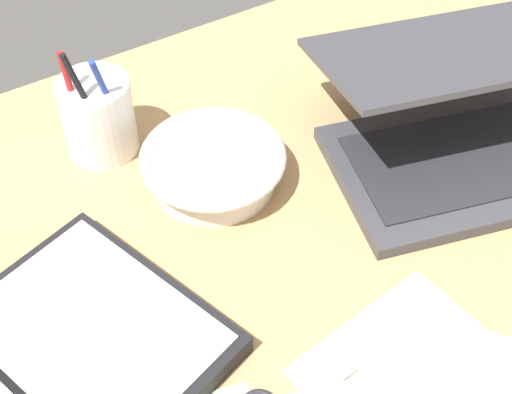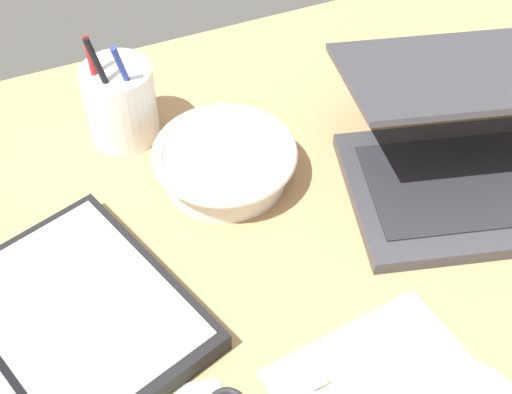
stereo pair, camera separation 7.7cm
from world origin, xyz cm
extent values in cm
cube|color=tan|center=(0.00, 0.00, 1.00)|extent=(140.00, 100.00, 2.00)
cube|color=#38383D|center=(26.98, 4.49, 2.90)|extent=(39.45, 29.82, 1.80)
cube|color=#232328|center=(26.98, 4.49, 3.92)|extent=(33.83, 22.93, 0.24)
cube|color=#38383D|center=(29.14, 12.50, 14.24)|extent=(39.36, 29.46, 5.61)
cube|color=silver|center=(29.02, 12.05, 14.13)|extent=(36.07, 26.61, 4.66)
cylinder|color=silver|center=(-2.34, 19.20, 4.16)|extent=(15.15, 15.15, 4.32)
torus|color=silver|center=(-2.34, 19.20, 6.32)|extent=(17.83, 17.83, 1.43)
cylinder|color=white|center=(-11.51, 32.20, 7.21)|extent=(9.09, 9.09, 10.41)
cylinder|color=black|center=(-12.86, 30.09, 10.81)|extent=(3.83, 2.75, 15.46)
cylinder|color=#233899|center=(-10.28, 30.03, 10.43)|extent=(3.81, 2.52, 14.71)
cylinder|color=#B21E1E|center=(-14.01, 32.04, 10.21)|extent=(0.96, 3.18, 14.37)
cube|color=silver|center=(-23.93, 5.47, 4.63)|extent=(24.04, 27.95, 0.30)
cube|color=black|center=(-32.58, 2.61, 4.78)|extent=(8.20, 22.70, 0.30)
cube|color=#B7B7BC|center=(-7.95, -11.24, 2.60)|extent=(9.22, 2.25, 0.30)
cube|color=#B7B7BC|center=(-7.95, -11.24, 2.30)|extent=(9.08, 3.87, 0.30)
cube|color=silver|center=(11.05, -15.94, 2.50)|extent=(1.46, 1.46, 0.60)
camera|label=1|loc=(-30.11, -36.01, 66.04)|focal=50.00mm
camera|label=2|loc=(-23.23, -39.56, 66.04)|focal=50.00mm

